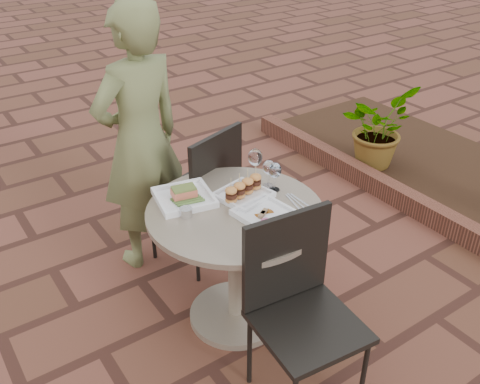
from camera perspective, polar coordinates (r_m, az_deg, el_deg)
ground at (r=3.29m, az=-0.72°, el=-10.65°), size 60.00×60.00×0.00m
cafe_table at (r=2.83m, az=-0.50°, el=-6.04°), size 0.90×0.90×0.73m
chair_far at (r=3.24m, az=-3.88°, el=0.51°), size 0.55×0.55×0.93m
chair_near at (r=2.45m, az=6.16°, el=-11.05°), size 0.48×0.48×0.93m
diner at (r=3.22m, az=-10.56°, el=5.34°), size 0.67×0.50×1.65m
plate_salmon at (r=2.76m, az=-5.95°, el=-0.49°), size 0.33×0.33×0.08m
plate_sliders at (r=2.76m, az=0.38°, el=0.09°), size 0.29×0.29×0.16m
plate_tuna at (r=2.63m, az=2.60°, el=-2.28°), size 0.28×0.28×0.03m
wine_glass_right at (r=2.80m, az=3.75°, el=2.24°), size 0.07×0.07×0.16m
wine_glass_mid at (r=2.89m, az=1.64°, el=3.65°), size 0.08×0.08×0.19m
wine_glass_far at (r=2.84m, az=3.10°, el=2.57°), size 0.07×0.07×0.15m
steel_ramekin at (r=2.63m, az=-5.78°, el=-2.17°), size 0.08×0.08×0.05m
cutlery_set at (r=2.76m, az=6.02°, el=-0.98°), size 0.09×0.18×0.00m
planter_curb at (r=4.33m, az=14.82°, el=0.62°), size 0.12×3.00×0.15m
mulch_bed at (r=4.86m, az=20.31°, el=2.50°), size 1.30×3.00×0.06m
potted_plant_a at (r=4.55m, az=14.41°, el=6.70°), size 0.74×0.69×0.66m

